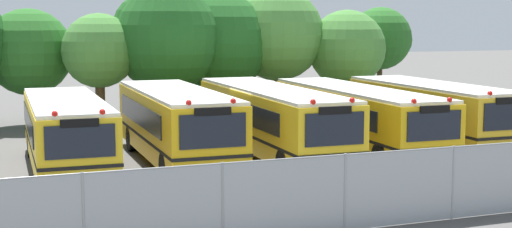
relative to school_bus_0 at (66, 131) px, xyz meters
name	(u,v)px	position (x,y,z in m)	size (l,w,h in m)	color
ground_plane	(269,156)	(7.37, 0.02, -1.35)	(160.00, 160.00, 0.00)	#514F4C
school_bus_0	(66,131)	(0.00, 0.00, 0.00)	(2.66, 9.48, 2.55)	yellow
school_bus_1	(176,123)	(3.80, -0.07, 0.09)	(2.75, 9.65, 2.73)	yellow
school_bus_2	(271,119)	(7.41, -0.12, 0.08)	(2.65, 11.17, 2.70)	yellow
school_bus_3	(356,116)	(10.96, -0.12, 0.02)	(2.69, 11.15, 2.58)	yellow
school_bus_4	(431,111)	(14.61, 0.17, 0.03)	(2.70, 9.73, 2.62)	yellow
tree_1	(27,53)	(-0.47, 11.22, 2.17)	(4.12, 4.12, 5.63)	#4C3823
tree_2	(98,50)	(2.60, 9.45, 2.32)	(3.48, 3.48, 5.40)	#4C3823
tree_3	(162,37)	(5.66, 9.51, 2.93)	(5.16, 5.16, 6.76)	#4C3823
tree_4	(216,41)	(8.59, 10.17, 2.67)	(5.06, 5.06, 6.49)	#4C3823
tree_5	(276,35)	(11.70, 9.92, 2.99)	(4.77, 4.77, 6.71)	#4C3823
tree_6	(346,50)	(15.25, 8.94, 2.20)	(4.03, 4.03, 5.62)	#4C3823
tree_7	(383,39)	(18.86, 11.38, 2.67)	(3.61, 3.54, 5.82)	#4C3823
chainlink_fence	(400,186)	(6.88, -9.96, -0.36)	(21.51, 0.07, 1.90)	#9EA0A3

